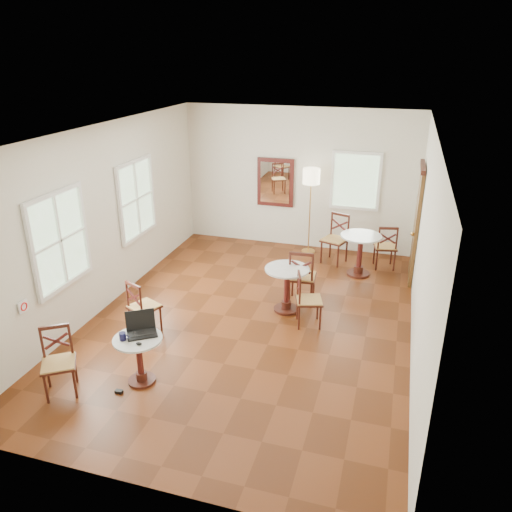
{
  "coord_description": "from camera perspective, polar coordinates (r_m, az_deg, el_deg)",
  "views": [
    {
      "loc": [
        2.09,
        -6.75,
        4.06
      ],
      "look_at": [
        0.0,
        0.3,
        1.0
      ],
      "focal_mm": 34.93,
      "sensor_mm": 36.0,
      "label": 1
    }
  ],
  "objects": [
    {
      "name": "ground",
      "position": [
        8.15,
        -0.6,
        -7.29
      ],
      "size": [
        7.0,
        7.0,
        0.0
      ],
      "primitive_type": "plane",
      "color": "#5E2910",
      "rests_on": "ground"
    },
    {
      "name": "laptop",
      "position": [
        6.67,
        -13.0,
        -8.0
      ],
      "size": [
        0.49,
        0.47,
        0.27
      ],
      "rotation": [
        0.0,
        0.0,
        0.59
      ],
      "color": "black",
      "rests_on": "cafe_table_near"
    },
    {
      "name": "chair_mid_b",
      "position": [
        7.86,
        5.92,
        -5.01
      ],
      "size": [
        0.5,
        0.5,
        0.88
      ],
      "rotation": [
        0.0,
        0.0,
        1.86
      ],
      "color": "#3E180F",
      "rests_on": "ground"
    },
    {
      "name": "chair_back_b",
      "position": [
        10.23,
        9.07,
        1.94
      ],
      "size": [
        0.59,
        0.59,
        1.01
      ],
      "rotation": [
        0.0,
        0.0,
        -0.34
      ],
      "color": "#3E180F",
      "rests_on": "ground"
    },
    {
      "name": "water_glass",
      "position": [
        6.56,
        -13.66,
        -8.78
      ],
      "size": [
        0.06,
        0.06,
        0.1
      ],
      "primitive_type": "cylinder",
      "color": "white",
      "rests_on": "cafe_table_near"
    },
    {
      "name": "power_adapter",
      "position": [
        6.82,
        -15.43,
        -14.73
      ],
      "size": [
        0.09,
        0.06,
        0.04
      ],
      "primitive_type": "cube",
      "color": "black",
      "rests_on": "ground"
    },
    {
      "name": "cafe_table_mid",
      "position": [
        8.22,
        3.54,
        -3.28
      ],
      "size": [
        0.73,
        0.73,
        0.77
      ],
      "color": "#3E180F",
      "rests_on": "ground"
    },
    {
      "name": "room_shell",
      "position": [
        7.66,
        -0.49,
        6.13
      ],
      "size": [
        5.02,
        7.02,
        3.01
      ],
      "color": "silver",
      "rests_on": "ground"
    },
    {
      "name": "chair_back_a",
      "position": [
        10.16,
        14.6,
        1.05
      ],
      "size": [
        0.5,
        0.5,
        0.91
      ],
      "rotation": [
        0.0,
        0.0,
        3.35
      ],
      "color": "#3E180F",
      "rests_on": "ground"
    },
    {
      "name": "chair_mid_a",
      "position": [
        8.49,
        5.27,
        -2.35
      ],
      "size": [
        0.49,
        0.49,
        0.99
      ],
      "rotation": [
        0.0,
        0.0,
        3.21
      ],
      "color": "#3E180F",
      "rests_on": "ground"
    },
    {
      "name": "chair_near_a",
      "position": [
        7.81,
        -12.82,
        -5.67
      ],
      "size": [
        0.54,
        0.54,
        0.88
      ],
      "rotation": [
        0.0,
        0.0,
        2.71
      ],
      "color": "#3E180F",
      "rests_on": "ground"
    },
    {
      "name": "mouse",
      "position": [
        6.44,
        -13.26,
        -9.73
      ],
      "size": [
        0.09,
        0.06,
        0.03
      ],
      "primitive_type": "ellipsoid",
      "rotation": [
        0.0,
        0.0,
        -0.15
      ],
      "color": "black",
      "rests_on": "cafe_table_near"
    },
    {
      "name": "cafe_table_back",
      "position": [
        9.71,
        11.82,
        0.63
      ],
      "size": [
        0.77,
        0.77,
        0.82
      ],
      "color": "#3E180F",
      "rests_on": "ground"
    },
    {
      "name": "cafe_table_near",
      "position": [
        6.72,
        -13.22,
        -10.98
      ],
      "size": [
        0.63,
        0.63,
        0.67
      ],
      "color": "#3E180F",
      "rests_on": "ground"
    },
    {
      "name": "floor_lamp",
      "position": [
        10.36,
        6.33,
        8.41
      ],
      "size": [
        0.35,
        0.35,
        1.82
      ],
      "color": "#BF8C3F",
      "rests_on": "ground"
    },
    {
      "name": "chair_near_b",
      "position": [
        6.83,
        -21.69,
        -11.21
      ],
      "size": [
        0.57,
        0.57,
        0.89
      ],
      "rotation": [
        0.0,
        0.0,
        0.59
      ],
      "color": "#3E180F",
      "rests_on": "ground"
    },
    {
      "name": "navy_mug",
      "position": [
        6.57,
        -15.01,
        -8.88
      ],
      "size": [
        0.13,
        0.09,
        0.1
      ],
      "color": "black",
      "rests_on": "cafe_table_near"
    }
  ]
}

